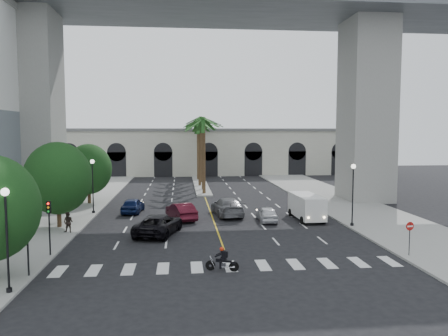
% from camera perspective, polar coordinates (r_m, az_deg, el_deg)
% --- Properties ---
extents(ground, '(140.00, 140.00, 0.00)m').
position_cam_1_polar(ground, '(28.25, 0.46, -11.79)').
color(ground, black).
rests_on(ground, ground).
extents(sidewalk_left, '(8.00, 100.00, 0.15)m').
position_cam_1_polar(sidewalk_left, '(44.36, -21.51, -5.88)').
color(sidewalk_left, gray).
rests_on(sidewalk_left, ground).
extents(sidewalk_right, '(8.00, 100.00, 0.15)m').
position_cam_1_polar(sidewalk_right, '(46.27, 17.27, -5.33)').
color(sidewalk_right, gray).
rests_on(sidewalk_right, ground).
extents(median, '(2.00, 24.00, 0.20)m').
position_cam_1_polar(median, '(65.46, -3.08, -2.14)').
color(median, gray).
rests_on(median, ground).
extents(pier_building, '(71.00, 10.50, 8.50)m').
position_cam_1_polar(pier_building, '(82.05, -3.63, 2.21)').
color(pier_building, silver).
rests_on(pier_building, ground).
extents(bridge, '(75.00, 13.00, 26.00)m').
position_cam_1_polar(bridge, '(50.39, 1.74, 16.81)').
color(bridge, gray).
rests_on(bridge, ground).
extents(palm_a, '(3.20, 3.20, 10.30)m').
position_cam_1_polar(palm_a, '(54.99, -2.65, 5.92)').
color(palm_a, '#47331E').
rests_on(palm_a, ground).
extents(palm_b, '(3.20, 3.20, 10.60)m').
position_cam_1_polar(palm_b, '(59.00, -2.76, 6.12)').
color(palm_b, '#47331E').
rests_on(palm_b, ground).
extents(palm_c, '(3.20, 3.20, 10.10)m').
position_cam_1_polar(palm_c, '(62.97, -3.22, 5.62)').
color(palm_c, '#47331E').
rests_on(palm_c, ground).
extents(palm_d, '(3.20, 3.20, 10.90)m').
position_cam_1_polar(palm_d, '(66.99, -3.07, 6.21)').
color(palm_d, '#47331E').
rests_on(palm_d, ground).
extents(palm_e, '(3.20, 3.20, 10.40)m').
position_cam_1_polar(palm_e, '(70.97, -3.42, 5.76)').
color(palm_e, '#47331E').
rests_on(palm_e, ground).
extents(palm_f, '(3.20, 3.20, 10.70)m').
position_cam_1_polar(palm_f, '(74.98, -3.31, 5.93)').
color(palm_f, '#47331E').
rests_on(palm_f, ground).
extents(street_tree_mid, '(5.44, 5.44, 7.21)m').
position_cam_1_polar(street_tree_mid, '(38.47, -20.87, -1.25)').
color(street_tree_mid, '#382616').
rests_on(street_tree_mid, ground).
extents(street_tree_far, '(5.04, 5.04, 6.68)m').
position_cam_1_polar(street_tree_far, '(50.12, -17.27, -0.14)').
color(street_tree_far, '#382616').
rests_on(street_tree_far, ground).
extents(lamp_post_left_near, '(0.40, 0.40, 5.35)m').
position_cam_1_polar(lamp_post_left_near, '(24.01, -26.52, -7.38)').
color(lamp_post_left_near, black).
rests_on(lamp_post_left_near, ground).
extents(lamp_post_left_far, '(0.40, 0.40, 5.35)m').
position_cam_1_polar(lamp_post_left_far, '(44.02, -16.77, -1.69)').
color(lamp_post_left_far, black).
rests_on(lamp_post_left_far, ground).
extents(lamp_post_right, '(0.40, 0.40, 5.35)m').
position_cam_1_polar(lamp_post_right, '(38.03, 16.48, -2.69)').
color(lamp_post_right, black).
rests_on(lamp_post_right, ground).
extents(traffic_signal_near, '(0.25, 0.18, 3.65)m').
position_cam_1_polar(traffic_signal_near, '(26.42, -24.31, -7.79)').
color(traffic_signal_near, black).
rests_on(traffic_signal_near, ground).
extents(traffic_signal_far, '(0.25, 0.18, 3.65)m').
position_cam_1_polar(traffic_signal_far, '(30.15, -21.88, -6.17)').
color(traffic_signal_far, black).
rests_on(traffic_signal_far, ground).
extents(motorcycle_rider, '(1.92, 0.69, 1.42)m').
position_cam_1_polar(motorcycle_rider, '(25.80, -0.11, -11.94)').
color(motorcycle_rider, black).
rests_on(motorcycle_rider, ground).
extents(car_a, '(1.70, 3.99, 1.34)m').
position_cam_1_polar(car_a, '(39.48, 5.62, -5.99)').
color(car_a, silver).
rests_on(car_a, ground).
extents(car_b, '(3.03, 5.02, 1.56)m').
position_cam_1_polar(car_b, '(40.16, -5.62, -5.64)').
color(car_b, '#430D19').
rests_on(car_b, ground).
extents(car_c, '(4.13, 6.24, 1.59)m').
position_cam_1_polar(car_c, '(34.80, -8.53, -7.29)').
color(car_c, black).
rests_on(car_c, ground).
extents(car_d, '(2.98, 6.12, 1.71)m').
position_cam_1_polar(car_d, '(41.89, 0.45, -5.07)').
color(car_d, slate).
rests_on(car_d, ground).
extents(car_e, '(2.20, 4.51, 1.48)m').
position_cam_1_polar(car_e, '(44.24, -11.81, -4.80)').
color(car_e, '#0F1B46').
rests_on(car_e, ground).
extents(cargo_van, '(2.29, 5.42, 2.29)m').
position_cam_1_polar(cargo_van, '(40.53, 10.75, -4.90)').
color(cargo_van, silver).
rests_on(cargo_van, ground).
extents(pedestrian_b, '(0.90, 0.77, 1.62)m').
position_cam_1_polar(pedestrian_b, '(36.47, -19.67, -6.70)').
color(pedestrian_b, black).
rests_on(pedestrian_b, sidewalk_left).
extents(do_not_enter_sign, '(0.56, 0.13, 2.33)m').
position_cam_1_polar(do_not_enter_sign, '(30.51, 23.09, -7.66)').
color(do_not_enter_sign, black).
rests_on(do_not_enter_sign, ground).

